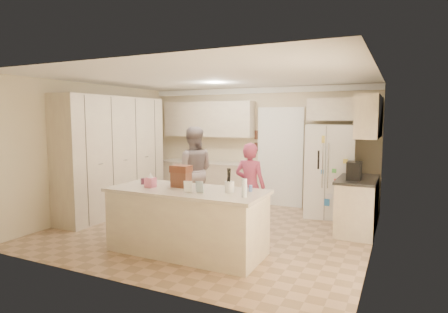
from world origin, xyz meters
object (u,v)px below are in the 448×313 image
at_px(island_base, 187,222).
at_px(teen_girl, 250,186).
at_px(teen_boy, 193,171).
at_px(refrigerator, 329,171).
at_px(utensil_crock, 229,187).
at_px(dollhouse_body, 181,180).
at_px(tissue_box, 150,182).
at_px(coffee_maker, 354,171).

relative_size(island_base, teen_girl, 1.46).
relative_size(island_base, teen_boy, 1.25).
bearing_deg(refrigerator, island_base, -126.67).
relative_size(utensil_crock, dollhouse_body, 0.58).
relative_size(refrigerator, island_base, 0.82).
bearing_deg(tissue_box, teen_girl, 58.32).
relative_size(refrigerator, coffee_maker, 6.00).
xyz_separation_m(refrigerator, coffee_maker, (0.58, -1.00, 0.17)).
height_order(coffee_maker, teen_boy, teen_boy).
height_order(island_base, dollhouse_body, dollhouse_body).
bearing_deg(tissue_box, teen_boy, 102.67).
distance_m(refrigerator, teen_boy, 2.67).
bearing_deg(utensil_crock, refrigerator, 73.98).
distance_m(dollhouse_body, teen_girl, 1.48).
bearing_deg(island_base, refrigerator, 63.15).
relative_size(island_base, tissue_box, 15.71).
height_order(refrigerator, coffee_maker, refrigerator).
bearing_deg(tissue_box, refrigerator, 56.08).
relative_size(coffee_maker, dollhouse_body, 1.15).
relative_size(tissue_box, teen_girl, 0.09).
xyz_separation_m(island_base, dollhouse_body, (-0.15, 0.10, 0.60)).
bearing_deg(dollhouse_body, utensil_crock, -3.58).
xyz_separation_m(island_base, utensil_crock, (0.65, 0.05, 0.56)).
bearing_deg(teen_boy, tissue_box, 75.74).
bearing_deg(teen_boy, coffee_maker, 153.35).
relative_size(island_base, dollhouse_body, 8.46).
bearing_deg(coffee_maker, tissue_box, -142.43).
bearing_deg(teen_girl, utensil_crock, 101.68).
bearing_deg(teen_boy, utensil_crock, 104.97).
xyz_separation_m(coffee_maker, utensil_crock, (-1.40, -1.85, -0.07)).
bearing_deg(coffee_maker, refrigerator, 120.08).
height_order(dollhouse_body, teen_girl, teen_girl).
distance_m(dollhouse_body, teen_boy, 1.98).
height_order(tissue_box, dollhouse_body, dollhouse_body).
xyz_separation_m(utensil_crock, teen_girl, (-0.25, 1.39, -0.24)).
distance_m(island_base, tissue_box, 0.79).
distance_m(utensil_crock, teen_girl, 1.44).
bearing_deg(refrigerator, teen_boy, -167.38).
distance_m(island_base, dollhouse_body, 0.62).
bearing_deg(island_base, dollhouse_body, 146.31).
distance_m(utensil_crock, tissue_box, 1.21).
distance_m(utensil_crock, teen_boy, 2.47).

